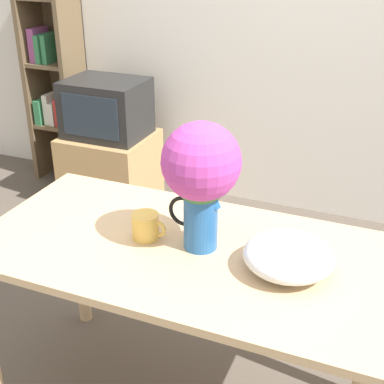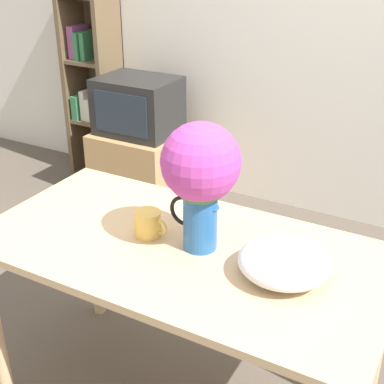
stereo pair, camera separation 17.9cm
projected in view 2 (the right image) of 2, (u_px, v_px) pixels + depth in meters
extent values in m
cube|color=silver|center=(328.00, 16.00, 3.19)|extent=(8.00, 0.05, 2.60)
cube|color=tan|center=(180.00, 249.00, 1.88)|extent=(1.46, 0.75, 0.03)
cylinder|color=tan|center=(95.00, 250.00, 2.59)|extent=(0.06, 0.06, 0.74)
cylinder|color=tan|center=(377.00, 342.00, 2.01)|extent=(0.06, 0.06, 0.74)
cylinder|color=#235B9E|center=(200.00, 218.00, 1.82)|extent=(0.12, 0.12, 0.23)
cone|color=#235B9E|center=(214.00, 200.00, 1.76)|extent=(0.04, 0.04, 0.06)
torus|color=black|center=(184.00, 211.00, 1.84)|extent=(0.11, 0.01, 0.11)
sphere|color=#3D7033|center=(201.00, 175.00, 1.74)|extent=(0.20, 0.20, 0.20)
sphere|color=#B23D99|center=(201.00, 162.00, 1.72)|extent=(0.27, 0.27, 0.27)
cylinder|color=gold|center=(148.00, 224.00, 1.92)|extent=(0.10, 0.10, 0.10)
torus|color=gold|center=(160.00, 227.00, 1.89)|extent=(0.07, 0.01, 0.07)
ellipsoid|color=silver|center=(284.00, 261.00, 1.68)|extent=(0.29, 0.29, 0.11)
cube|color=tan|center=(141.00, 166.00, 3.79)|extent=(0.58, 0.52, 0.51)
cube|color=black|center=(138.00, 106.00, 3.60)|extent=(0.52, 0.40, 0.38)
cube|color=#232D38|center=(120.00, 114.00, 3.44)|extent=(0.40, 0.01, 0.27)
cube|color=brown|center=(76.00, 74.00, 4.10)|extent=(0.04, 0.30, 1.53)
cube|color=brown|center=(111.00, 80.00, 3.95)|extent=(0.04, 0.30, 1.53)
cube|color=brown|center=(105.00, 73.00, 4.14)|extent=(0.37, 0.01, 1.53)
cube|color=brown|center=(97.00, 120.00, 4.18)|extent=(0.30, 0.28, 0.03)
cube|color=#337A4C|center=(84.00, 105.00, 4.17)|extent=(0.05, 0.25, 0.18)
cube|color=silver|center=(90.00, 103.00, 4.13)|extent=(0.04, 0.20, 0.23)
cube|color=silver|center=(95.00, 108.00, 4.12)|extent=(0.04, 0.21, 0.17)
cube|color=#B72D28|center=(100.00, 107.00, 4.10)|extent=(0.04, 0.21, 0.20)
cube|color=brown|center=(92.00, 61.00, 3.97)|extent=(0.30, 0.28, 0.03)
cube|color=#934784|center=(79.00, 41.00, 3.95)|extent=(0.06, 0.19, 0.24)
cube|color=#337A4C|center=(85.00, 45.00, 3.94)|extent=(0.04, 0.22, 0.20)
cube|color=#337A4C|center=(90.00, 45.00, 3.92)|extent=(0.04, 0.19, 0.20)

